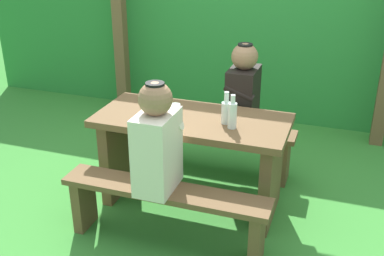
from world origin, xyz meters
name	(u,v)px	position (x,y,z in m)	size (l,w,h in m)	color
ground_plane	(192,201)	(0.00, 0.00, 0.00)	(12.00, 12.00, 0.00)	#398633
hedge_backdrop	(259,32)	(0.00, 2.35, 0.84)	(6.40, 1.06, 1.68)	#2B8336
pergola_post_left	(119,11)	(-1.37, 1.59, 1.13)	(0.12, 0.12, 2.26)	brown
picnic_table	(192,145)	(0.00, 0.00, 0.49)	(1.40, 0.64, 0.72)	brown
bench_near	(165,204)	(0.00, -0.55, 0.31)	(1.40, 0.24, 0.43)	brown
bench_far	(213,138)	(0.00, 0.55, 0.31)	(1.40, 0.24, 0.43)	brown
person_white_shirt	(157,141)	(-0.04, -0.54, 0.76)	(0.25, 0.35, 0.72)	silver
person_black_coat	(243,91)	(0.25, 0.54, 0.76)	(0.25, 0.35, 0.72)	black
drinking_glass	(175,109)	(-0.13, 0.01, 0.76)	(0.07, 0.07, 0.08)	silver
bottle_left	(226,111)	(0.26, -0.02, 0.81)	(0.07, 0.07, 0.23)	silver
bottle_right	(232,114)	(0.32, -0.09, 0.82)	(0.06, 0.06, 0.24)	silver
bottle_center	(152,101)	(-0.30, -0.03, 0.82)	(0.07, 0.07, 0.23)	silver
cell_phone	(158,108)	(-0.30, 0.07, 0.72)	(0.07, 0.14, 0.01)	silver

